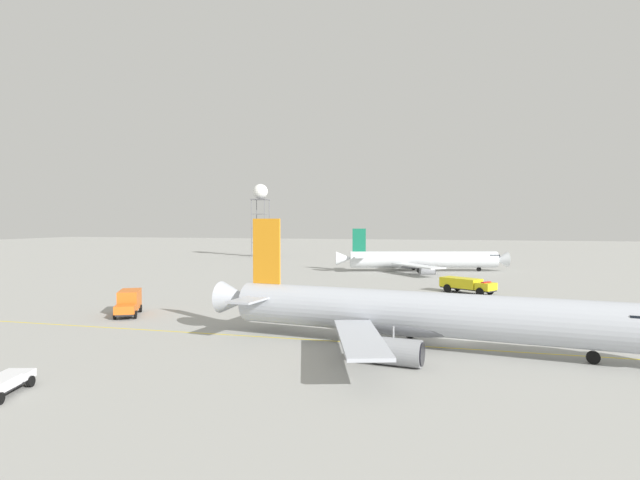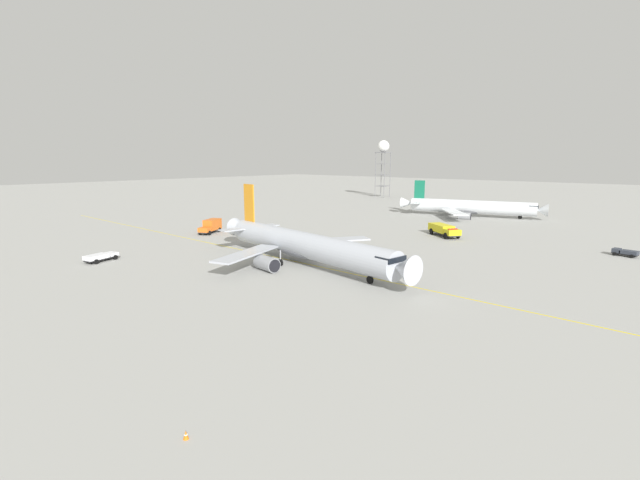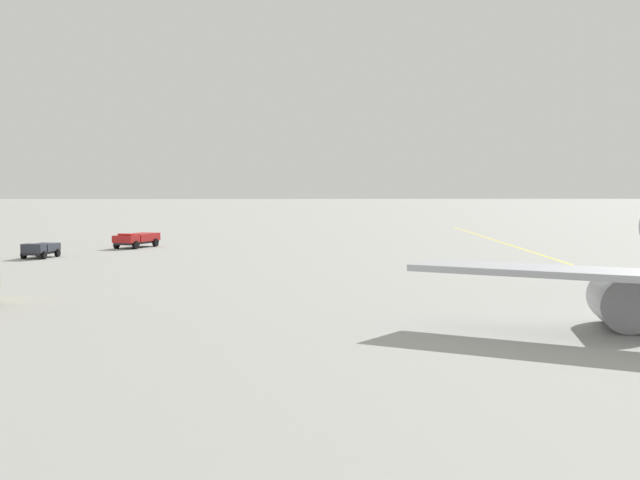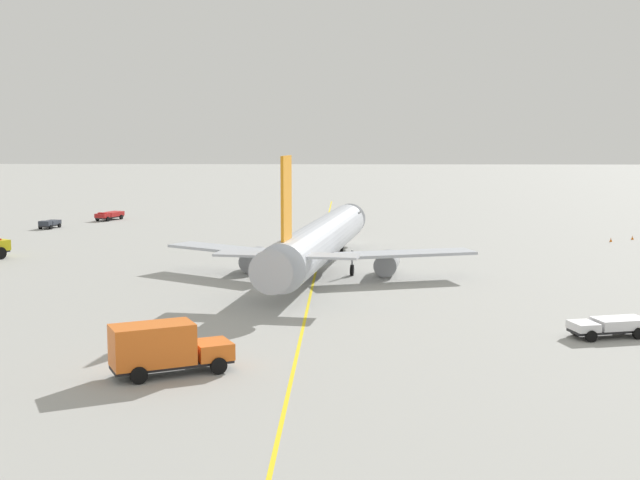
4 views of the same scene
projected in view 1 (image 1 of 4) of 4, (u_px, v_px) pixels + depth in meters
The scene contains 7 objects.
ground_plane at pixel (456, 340), 51.35m from camera, with size 600.00×600.00×0.00m, color #9E9E99.
airliner_main at pixel (417, 315), 48.35m from camera, with size 31.24×44.13×12.29m.
airliner_secondary at pixel (421, 260), 123.05m from camera, with size 33.26×41.17×10.61m.
catering_truck_truck at pixel (129, 302), 65.39m from camera, with size 7.36×5.25×3.10m.
fire_tender_truck at pixel (466, 284), 85.17m from camera, with size 7.73×9.30×2.50m.
radar_tower at pixel (260, 196), 175.36m from camera, with size 5.56×5.56×25.05m.
taxiway_centreline at pixel (399, 345), 49.35m from camera, with size 1.07×184.42×0.01m.
Camera 1 is at (52.76, -0.77, 11.91)m, focal length 28.61 mm.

